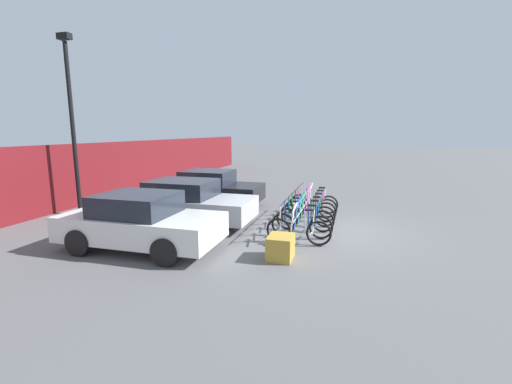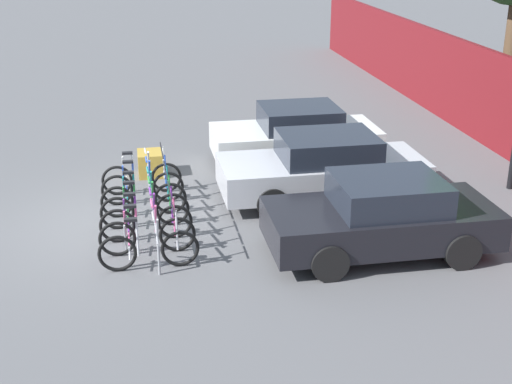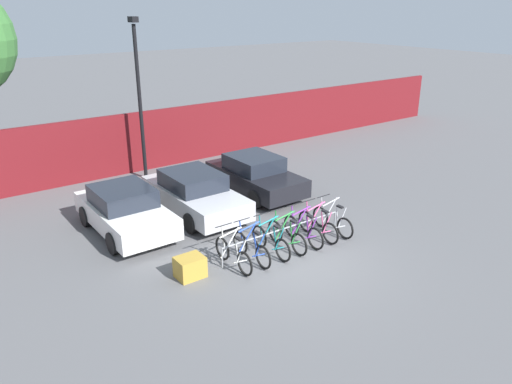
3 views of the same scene
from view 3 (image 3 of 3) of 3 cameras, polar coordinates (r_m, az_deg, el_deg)
name	(u,v)px [view 3 (image 3 of 3)]	position (r m, az deg, el deg)	size (l,w,h in m)	color
ground_plane	(291,258)	(13.70, 3.97, -7.57)	(120.00, 120.00, 0.00)	#59595B
hoarding_wall	(142,141)	(20.92, -12.94, 5.65)	(36.00, 0.16, 2.43)	maroon
bike_rack	(283,231)	(14.10, 3.11, -4.45)	(4.12, 0.04, 0.57)	gray
bicycle_white	(233,254)	(13.09, -2.63, -7.10)	(0.68, 1.71, 1.05)	black
bicycle_blue	(251,248)	(13.38, -0.54, -6.42)	(0.68, 1.71, 1.05)	black
bicycle_teal	(271,242)	(13.73, 1.69, -5.68)	(0.68, 1.71, 1.05)	black
bicycle_green	(287,236)	(14.05, 3.55, -5.06)	(0.68, 1.71, 1.05)	black
bicycle_purple	(303,231)	(14.41, 5.41, -4.42)	(0.68, 1.71, 1.05)	black
bicycle_pink	(318,226)	(14.77, 7.09, -3.85)	(0.68, 1.71, 1.05)	black
bicycle_silver	(332,221)	(15.15, 8.73, -3.28)	(0.68, 1.71, 1.05)	black
car_white	(125,210)	(15.43, -14.76, -2.04)	(1.91, 3.94, 1.40)	silver
car_silver	(194,193)	(16.36, -7.06, -0.15)	(1.91, 4.27, 1.40)	#B7B7BC
car_black	(255,175)	(17.97, -0.09, 1.96)	(1.91, 4.01, 1.40)	black
lamp_post	(139,92)	(19.43, -13.22, 11.03)	(0.24, 0.44, 6.05)	black
cargo_crate	(190,267)	(12.80, -7.55, -8.51)	(0.70, 0.56, 0.55)	#B28C33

